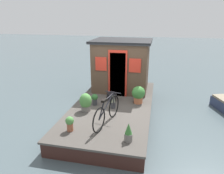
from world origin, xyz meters
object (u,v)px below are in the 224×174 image
Objects in this scene: houseboat_cabin at (122,65)px; potted_plant_ivy at (113,101)px; bicycle at (107,111)px; potted_plant_fern at (86,102)px; charcoal_grill at (112,96)px; potted_plant_mint at (138,94)px; potted_plant_rosemary at (70,123)px; potted_plant_geranium at (95,99)px; potted_plant_lavender at (128,133)px.

potted_plant_ivy is at bearing -178.03° from houseboat_cabin.
potted_plant_fern is (0.69, 0.89, -0.08)m from bicycle.
potted_plant_mint is at bearing -90.30° from charcoal_grill.
bicycle is 3.97× the size of potted_plant_rosemary.
bicycle reaches higher than potted_plant_geranium.
potted_plant_ivy is at bearing 127.49° from potted_plant_mint.
potted_plant_fern reaches higher than potted_plant_ivy.
bicycle reaches higher than potted_plant_ivy.
potted_plant_geranium is at bearing 108.20° from potted_plant_mint.
potted_plant_rosemary is at bearing 124.24° from bicycle.
potted_plant_mint is (1.73, -0.74, -0.05)m from bicycle.
potted_plant_geranium is 0.71m from charcoal_grill.
potted_plant_rosemary is 1.15× the size of charcoal_grill.
potted_plant_lavender is at bearing -95.12° from potted_plant_rosemary.
bicycle is at bearing -176.93° from potted_plant_ivy.
potted_plant_fern reaches higher than potted_plant_rosemary.
houseboat_cabin is 2.17m from potted_plant_ivy.
houseboat_cabin is at bearing -17.30° from potted_plant_fern.
potted_plant_rosemary is (-1.73, 0.84, -0.02)m from potted_plant_ivy.
potted_plant_lavender is 0.91× the size of potted_plant_ivy.
charcoal_grill is at bearing -15.49° from potted_plant_rosemary.
potted_plant_mint is at bearing -148.44° from houseboat_cabin.
potted_plant_geranium is 0.65× the size of potted_plant_fern.
potted_plant_ivy reaches higher than charcoal_grill.
houseboat_cabin is 2.16m from potted_plant_geranium.
bicycle reaches higher than potted_plant_fern.
bicycle reaches higher than potted_plant_mint.
potted_plant_geranium is at bearing -14.54° from potted_plant_fern.
bicycle is at bearing -55.76° from potted_plant_rosemary.
houseboat_cabin is 4.28× the size of potted_plant_ivy.
potted_plant_mint reaches higher than potted_plant_geranium.
bicycle is 1.46m from potted_plant_geranium.
houseboat_cabin is at bearing 2.36° from bicycle.
potted_plant_fern is at bearing 52.14° from bicycle.
potted_plant_mint is 1.58× the size of potted_plant_geranium.
potted_plant_lavender is (-0.76, -0.74, -0.15)m from bicycle.
bicycle is 4.56× the size of charcoal_grill.
potted_plant_rosemary is at bearing 84.88° from potted_plant_lavender.
potted_plant_lavender is at bearing -135.76° from bicycle.
bicycle is 1.09m from potted_plant_rosemary.
potted_plant_lavender is (-3.89, -0.87, -0.81)m from houseboat_cabin.
potted_plant_ivy is 0.90× the size of potted_plant_fern.
potted_plant_ivy is (1.12, 0.06, -0.13)m from bicycle.
potted_plant_fern is at bearing 165.46° from potted_plant_geranium.
potted_plant_mint reaches higher than potted_plant_lavender.
potted_plant_geranium is at bearing 161.92° from houseboat_cabin.
potted_plant_fern reaches higher than potted_plant_lavender.
charcoal_grill is at bearing 16.86° from potted_plant_ivy.
potted_plant_lavender is at bearing 179.98° from potted_plant_mint.
potted_plant_ivy is 0.70m from potted_plant_geranium.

